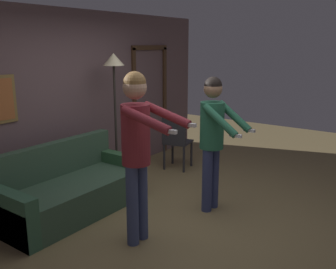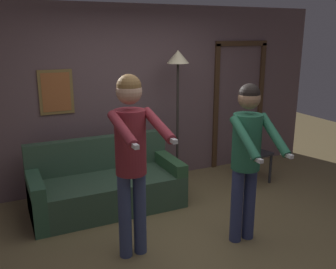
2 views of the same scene
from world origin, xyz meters
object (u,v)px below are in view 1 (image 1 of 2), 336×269
at_px(person_standing_right, 213,131).
at_px(couch, 71,191).
at_px(dining_chair_distant, 176,140).
at_px(person_standing_left, 137,140).
at_px(torchiere_lamp, 114,77).

bearing_deg(person_standing_right, couch, 128.31).
height_order(couch, dining_chair_distant, dining_chair_distant).
distance_m(couch, dining_chair_distant, 2.18).
xyz_separation_m(couch, person_standing_left, (-0.06, -1.19, 0.87)).
xyz_separation_m(couch, torchiere_lamp, (1.18, 0.30, 1.35)).
bearing_deg(torchiere_lamp, dining_chair_distant, -24.22).
bearing_deg(torchiere_lamp, person_standing_right, -91.89).
height_order(torchiere_lamp, person_standing_right, torchiere_lamp).
relative_size(torchiere_lamp, dining_chair_distant, 2.13).
bearing_deg(person_standing_left, dining_chair_distant, 25.10).
bearing_deg(couch, person_standing_left, -92.96).
height_order(couch, person_standing_left, person_standing_left).
bearing_deg(person_standing_left, couch, 87.04).
xyz_separation_m(person_standing_left, dining_chair_distant, (2.23, 1.04, -0.62)).
distance_m(torchiere_lamp, dining_chair_distant, 1.54).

